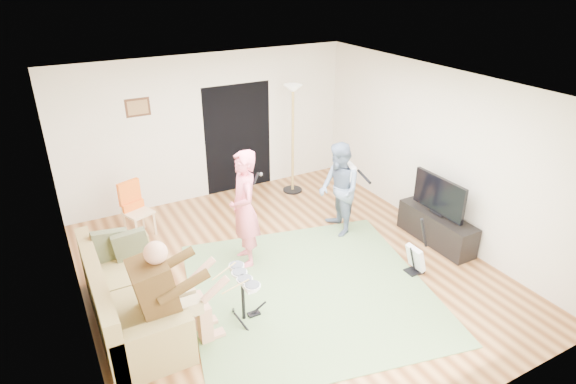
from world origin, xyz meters
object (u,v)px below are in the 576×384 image
object	(u,v)px
sofa	(126,303)
torchiere_lamp	(293,120)
guitarist	(339,190)
drum_kit	(243,300)
television	(439,195)
tv_cabinet	(436,228)
dining_chair	(138,217)
guitar_spare	(416,258)
singer	(244,209)

from	to	relation	value
sofa	torchiere_lamp	world-z (taller)	torchiere_lamp
guitarist	drum_kit	bearing A→B (deg)	-49.28
sofa	television	xyz separation A→B (m)	(4.75, -0.40, 0.55)
drum_kit	tv_cabinet	size ratio (longest dim) A/B	0.49
guitarist	dining_chair	world-z (taller)	guitarist
torchiere_lamp	television	world-z (taller)	torchiere_lamp
sofa	drum_kit	size ratio (longest dim) A/B	3.21
guitarist	guitar_spare	world-z (taller)	guitarist
guitar_spare	tv_cabinet	bearing A→B (deg)	29.65
drum_kit	torchiere_lamp	bearing A→B (deg)	51.69
tv_cabinet	singer	bearing A→B (deg)	162.18
drum_kit	television	bearing A→B (deg)	4.13
sofa	guitar_spare	bearing A→B (deg)	-13.06
drum_kit	singer	xyz separation A→B (m)	(0.57, 1.19, 0.59)
sofa	television	distance (m)	4.80
torchiere_lamp	dining_chair	distance (m)	3.27
dining_chair	television	world-z (taller)	television
guitarist	dining_chair	distance (m)	3.32
drum_kit	dining_chair	world-z (taller)	dining_chair
guitar_spare	dining_chair	size ratio (longest dim) A/B	0.95
singer	guitar_spare	bearing A→B (deg)	64.71
singer	torchiere_lamp	world-z (taller)	torchiere_lamp
torchiere_lamp	tv_cabinet	world-z (taller)	torchiere_lamp
torchiere_lamp	television	bearing A→B (deg)	-69.51
drum_kit	guitar_spare	xyz separation A→B (m)	(2.61, -0.26, -0.05)
guitar_spare	singer	bearing A→B (deg)	144.64
dining_chair	tv_cabinet	world-z (taller)	dining_chair
singer	guitarist	bearing A→B (deg)	102.96
drum_kit	television	distance (m)	3.50
tv_cabinet	guitarist	bearing A→B (deg)	139.86
sofa	tv_cabinet	world-z (taller)	sofa
television	singer	bearing A→B (deg)	161.89
guitarist	torchiere_lamp	distance (m)	1.89
guitar_spare	television	bearing A→B (deg)	31.10
torchiere_lamp	tv_cabinet	distance (m)	3.23
guitar_spare	tv_cabinet	world-z (taller)	guitar_spare
drum_kit	guitar_spare	world-z (taller)	guitar_spare
torchiere_lamp	tv_cabinet	size ratio (longest dim) A/B	1.51
tv_cabinet	television	world-z (taller)	television
drum_kit	guitarist	bearing A→B (deg)	29.27
drum_kit	dining_chair	size ratio (longest dim) A/B	0.74
guitarist	torchiere_lamp	bearing A→B (deg)	-172.59
dining_chair	torchiere_lamp	bearing A→B (deg)	-16.10
sofa	dining_chair	distance (m)	2.22
singer	dining_chair	xyz separation A→B (m)	(-1.22, 1.58, -0.56)
drum_kit	television	xyz separation A→B (m)	(3.45, 0.25, 0.55)
guitar_spare	dining_chair	world-z (taller)	dining_chair
torchiere_lamp	drum_kit	bearing A→B (deg)	-128.31
singer	torchiere_lamp	size ratio (longest dim) A/B	0.84
dining_chair	singer	bearing A→B (deg)	-73.49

